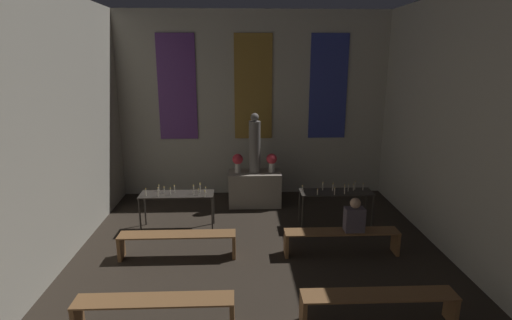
% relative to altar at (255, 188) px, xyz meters
% --- Properties ---
extents(wall_back, '(7.23, 0.16, 4.79)m').
position_rel_altar_xyz_m(wall_back, '(0.00, 1.00, 1.99)').
color(wall_back, '#B2AD9E').
rests_on(wall_back, ground_plane).
extents(altar, '(1.29, 0.68, 0.85)m').
position_rel_altar_xyz_m(altar, '(0.00, 0.00, 0.00)').
color(altar, gray).
rests_on(altar, ground_plane).
extents(statue, '(0.28, 0.28, 1.47)m').
position_rel_altar_xyz_m(statue, '(0.00, 0.00, 1.12)').
color(statue, slate).
rests_on(statue, altar).
extents(flower_vase_left, '(0.26, 0.26, 0.47)m').
position_rel_altar_xyz_m(flower_vase_left, '(-0.42, 0.00, 0.71)').
color(flower_vase_left, beige).
rests_on(flower_vase_left, altar).
extents(flower_vase_right, '(0.26, 0.26, 0.47)m').
position_rel_altar_xyz_m(flower_vase_right, '(0.42, 0.00, 0.71)').
color(flower_vase_right, beige).
rests_on(flower_vase_right, altar).
extents(candle_rack_left, '(1.57, 0.52, 1.00)m').
position_rel_altar_xyz_m(candle_rack_left, '(-1.71, -1.40, 0.29)').
color(candle_rack_left, '#332D28').
rests_on(candle_rack_left, ground_plane).
extents(candle_rack_right, '(1.57, 0.52, 1.00)m').
position_rel_altar_xyz_m(candle_rack_right, '(1.72, -1.40, 0.29)').
color(candle_rack_right, '#332D28').
rests_on(candle_rack_right, ground_plane).
extents(pew_third_left, '(2.14, 0.36, 0.47)m').
position_rel_altar_xyz_m(pew_third_left, '(-1.53, -4.76, -0.08)').
color(pew_third_left, brown).
rests_on(pew_third_left, ground_plane).
extents(pew_third_right, '(2.14, 0.36, 0.47)m').
position_rel_altar_xyz_m(pew_third_right, '(1.53, -4.76, -0.08)').
color(pew_third_right, brown).
rests_on(pew_third_right, ground_plane).
extents(pew_back_left, '(2.14, 0.36, 0.47)m').
position_rel_altar_xyz_m(pew_back_left, '(-1.53, -2.70, -0.08)').
color(pew_back_left, brown).
rests_on(pew_back_left, ground_plane).
extents(pew_back_right, '(2.14, 0.36, 0.47)m').
position_rel_altar_xyz_m(pew_back_right, '(1.53, -2.70, -0.08)').
color(pew_back_right, brown).
rests_on(pew_back_right, ground_plane).
extents(person_seated, '(0.36, 0.24, 0.65)m').
position_rel_altar_xyz_m(person_seated, '(1.75, -2.70, 0.32)').
color(person_seated, '#564C56').
rests_on(person_seated, pew_back_right).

